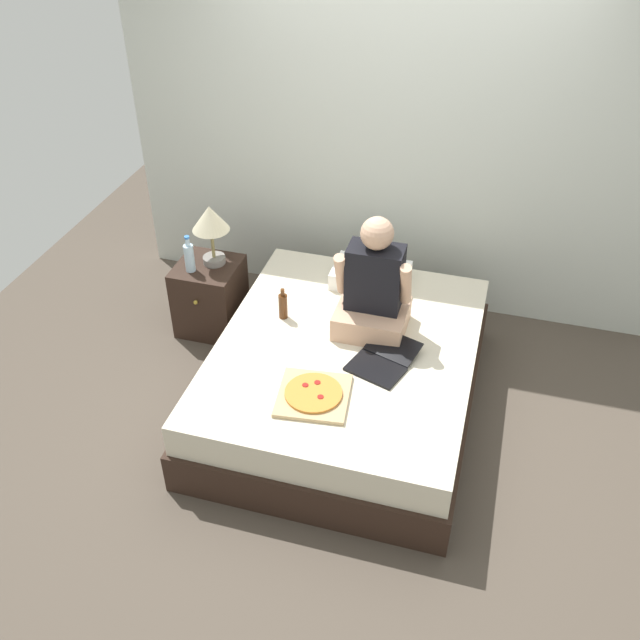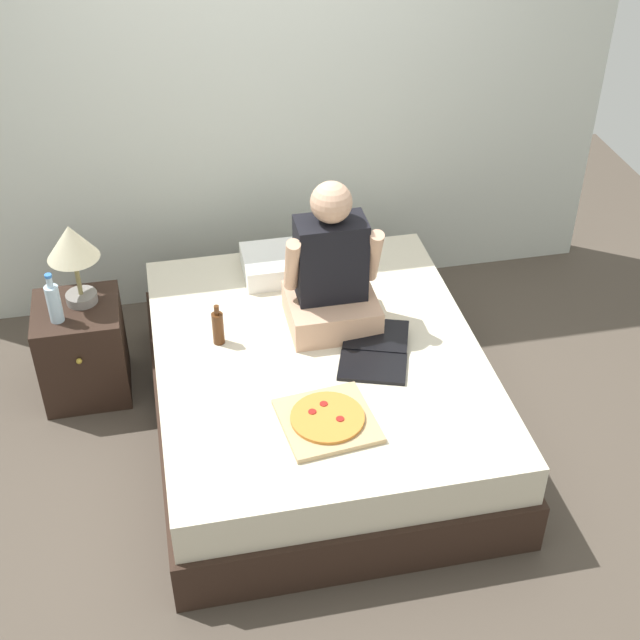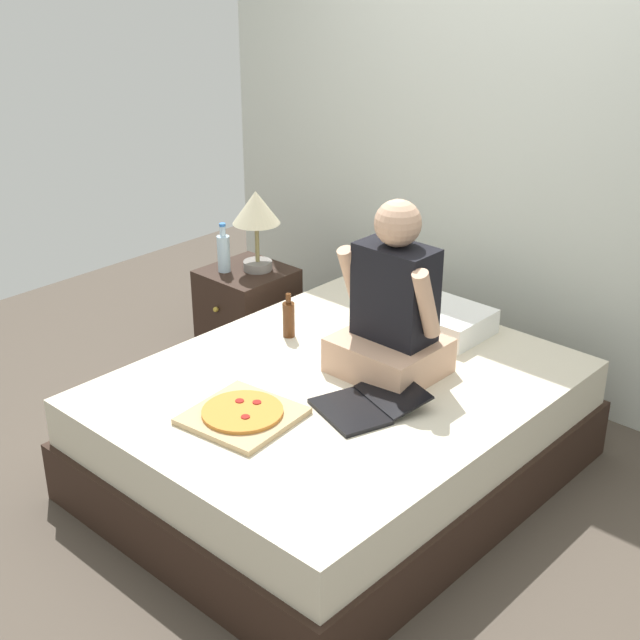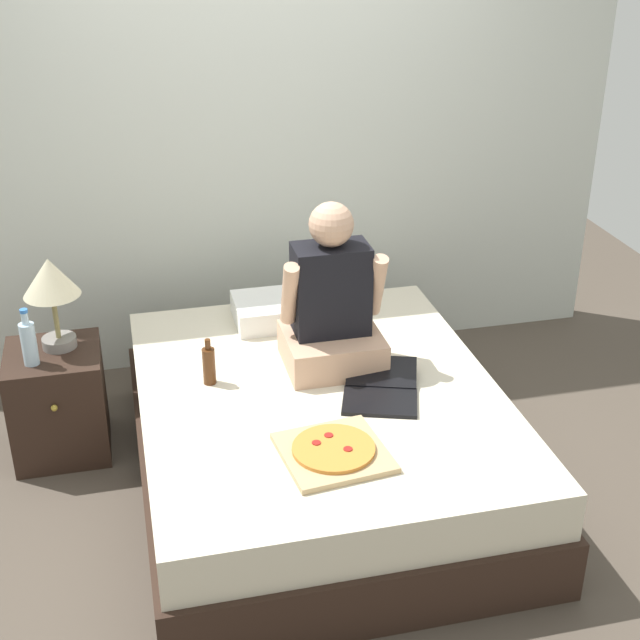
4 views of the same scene
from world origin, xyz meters
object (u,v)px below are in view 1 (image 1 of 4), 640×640
at_px(lamp_on_left_nightstand, 210,222).
at_px(water_bottle, 189,257).
at_px(beer_bottle_on_bed, 283,306).
at_px(laptop, 381,361).
at_px(bed, 345,375).
at_px(pizza_box, 313,395).
at_px(nightstand_left, 210,296).
at_px(person_seated, 374,290).

xyz_separation_m(lamp_on_left_nightstand, water_bottle, (-0.12, -0.14, -0.22)).
bearing_deg(beer_bottle_on_bed, laptop, -21.81).
relative_size(bed, pizza_box, 4.48).
height_order(nightstand_left, pizza_box, same).
xyz_separation_m(bed, pizza_box, (-0.06, -0.50, 0.27)).
distance_m(nightstand_left, beer_bottle_on_bed, 0.85).
distance_m(person_seated, beer_bottle_on_bed, 0.61).
bearing_deg(person_seated, beer_bottle_on_bed, -174.42).
xyz_separation_m(person_seated, laptop, (0.14, -0.34, -0.27)).
bearing_deg(pizza_box, nightstand_left, 136.44).
bearing_deg(person_seated, nightstand_left, 166.06).
bearing_deg(bed, water_bottle, 160.04).
xyz_separation_m(water_bottle, beer_bottle_on_bed, (0.78, -0.28, -0.07)).
xyz_separation_m(water_bottle, laptop, (1.49, -0.57, -0.14)).
height_order(nightstand_left, beer_bottle_on_bed, beer_bottle_on_bed).
height_order(person_seated, pizza_box, person_seated).
bearing_deg(water_bottle, bed, -19.96).
relative_size(pizza_box, beer_bottle_on_bed, 2.02).
height_order(lamp_on_left_nightstand, water_bottle, lamp_on_left_nightstand).
bearing_deg(lamp_on_left_nightstand, nightstand_left, -128.63).
bearing_deg(nightstand_left, laptop, -25.01).
distance_m(pizza_box, beer_bottle_on_bed, 0.79).
xyz_separation_m(lamp_on_left_nightstand, pizza_box, (1.06, -1.09, -0.35)).
bearing_deg(laptop, beer_bottle_on_bed, 158.19).
xyz_separation_m(bed, person_seated, (0.11, 0.22, 0.54)).
bearing_deg(person_seated, water_bottle, 170.52).
xyz_separation_m(bed, water_bottle, (-1.24, 0.45, 0.41)).
bearing_deg(beer_bottle_on_bed, lamp_on_left_nightstand, 147.25).
xyz_separation_m(lamp_on_left_nightstand, laptop, (1.37, -0.71, -0.35)).
distance_m(water_bottle, pizza_box, 1.52).
bearing_deg(beer_bottle_on_bed, bed, -19.94).
xyz_separation_m(laptop, beer_bottle_on_bed, (-0.71, 0.28, 0.07)).
bearing_deg(water_bottle, laptop, -20.86).
bearing_deg(lamp_on_left_nightstand, person_seated, -16.54).
bearing_deg(person_seated, lamp_on_left_nightstand, 163.46).
distance_m(nightstand_left, person_seated, 1.41).
relative_size(water_bottle, pizza_box, 0.62).
distance_m(lamp_on_left_nightstand, beer_bottle_on_bed, 0.83).
bearing_deg(beer_bottle_on_bed, person_seated, 5.58).
xyz_separation_m(nightstand_left, laptop, (1.41, -0.66, 0.24)).
relative_size(nightstand_left, water_bottle, 1.95).
relative_size(bed, beer_bottle_on_bed, 9.04).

